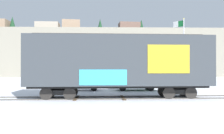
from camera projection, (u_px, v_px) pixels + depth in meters
ground_plane at (107, 98)px, 16.80m from camera, size 260.00×260.00×0.00m
track at (126, 98)px, 16.86m from camera, size 60.02×3.82×0.08m
freight_car at (119, 62)px, 16.84m from camera, size 13.92×3.54×4.98m
flagpole at (182, 44)px, 26.46m from camera, size 1.06×1.06×8.41m
hillside at (107, 56)px, 74.06m from camera, size 151.34×34.27×17.56m
parked_car_silver at (79, 83)px, 22.59m from camera, size 4.24×2.16×1.58m
parked_car_green at (135, 82)px, 22.80m from camera, size 4.25×2.09×1.81m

